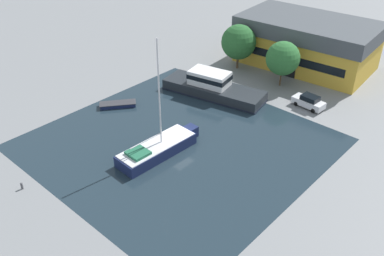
{
  "coord_description": "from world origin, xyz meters",
  "views": [
    {
      "loc": [
        27.64,
        -28.18,
        26.76
      ],
      "look_at": [
        0.0,
        2.14,
        1.0
      ],
      "focal_mm": 40.0,
      "sensor_mm": 36.0,
      "label": 1
    }
  ],
  "objects_px": {
    "motor_cruiser": "(212,87)",
    "parked_car": "(309,101)",
    "small_dinghy": "(118,104)",
    "quay_tree_by_water": "(239,42)",
    "warehouse_building": "(307,42)",
    "quay_tree_near_building": "(283,58)",
    "sailboat_moored": "(158,148)"
  },
  "relations": [
    {
      "from": "sailboat_moored",
      "to": "small_dinghy",
      "type": "distance_m",
      "value": 12.0
    },
    {
      "from": "quay_tree_by_water",
      "to": "small_dinghy",
      "type": "relative_size",
      "value": 1.47
    },
    {
      "from": "quay_tree_by_water",
      "to": "motor_cruiser",
      "type": "distance_m",
      "value": 10.04
    },
    {
      "from": "quay_tree_by_water",
      "to": "motor_cruiser",
      "type": "bearing_deg",
      "value": -73.11
    },
    {
      "from": "parked_car",
      "to": "motor_cruiser",
      "type": "distance_m",
      "value": 12.58
    },
    {
      "from": "quay_tree_by_water",
      "to": "warehouse_building",
      "type": "bearing_deg",
      "value": 49.89
    },
    {
      "from": "warehouse_building",
      "to": "sailboat_moored",
      "type": "height_order",
      "value": "sailboat_moored"
    },
    {
      "from": "warehouse_building",
      "to": "motor_cruiser",
      "type": "distance_m",
      "value": 17.81
    },
    {
      "from": "parked_car",
      "to": "sailboat_moored",
      "type": "xyz_separation_m",
      "value": [
        -6.74,
        -19.95,
        -0.1
      ]
    },
    {
      "from": "quay_tree_by_water",
      "to": "motor_cruiser",
      "type": "xyz_separation_m",
      "value": [
        2.79,
        -9.18,
        -2.98
      ]
    },
    {
      "from": "warehouse_building",
      "to": "small_dinghy",
      "type": "distance_m",
      "value": 30.03
    },
    {
      "from": "warehouse_building",
      "to": "motor_cruiser",
      "type": "height_order",
      "value": "warehouse_building"
    },
    {
      "from": "motor_cruiser",
      "to": "small_dinghy",
      "type": "relative_size",
      "value": 3.17
    },
    {
      "from": "parked_car",
      "to": "motor_cruiser",
      "type": "bearing_deg",
      "value": 119.61
    },
    {
      "from": "warehouse_building",
      "to": "sailboat_moored",
      "type": "xyz_separation_m",
      "value": [
        0.58,
        -31.59,
        -2.86
      ]
    },
    {
      "from": "warehouse_building",
      "to": "parked_car",
      "type": "distance_m",
      "value": 14.02
    },
    {
      "from": "warehouse_building",
      "to": "parked_car",
      "type": "height_order",
      "value": "warehouse_building"
    },
    {
      "from": "quay_tree_near_building",
      "to": "small_dinghy",
      "type": "distance_m",
      "value": 22.93
    },
    {
      "from": "motor_cruiser",
      "to": "small_dinghy",
      "type": "bearing_deg",
      "value": 135.71
    },
    {
      "from": "parked_car",
      "to": "warehouse_building",
      "type": "bearing_deg",
      "value": 35.54
    },
    {
      "from": "quay_tree_by_water",
      "to": "small_dinghy",
      "type": "height_order",
      "value": "quay_tree_by_water"
    },
    {
      "from": "sailboat_moored",
      "to": "quay_tree_near_building",
      "type": "bearing_deg",
      "value": 90.87
    },
    {
      "from": "warehouse_building",
      "to": "parked_car",
      "type": "bearing_deg",
      "value": -62.51
    },
    {
      "from": "quay_tree_near_building",
      "to": "warehouse_building",
      "type": "bearing_deg",
      "value": 97.98
    },
    {
      "from": "sailboat_moored",
      "to": "small_dinghy",
      "type": "bearing_deg",
      "value": 164.17
    },
    {
      "from": "motor_cruiser",
      "to": "small_dinghy",
      "type": "xyz_separation_m",
      "value": [
        -6.85,
        -10.63,
        -0.89
      ]
    },
    {
      "from": "warehouse_building",
      "to": "quay_tree_by_water",
      "type": "distance_m",
      "value": 10.5
    },
    {
      "from": "quay_tree_near_building",
      "to": "motor_cruiser",
      "type": "xyz_separation_m",
      "value": [
        -5.18,
        -8.53,
        -2.87
      ]
    },
    {
      "from": "sailboat_moored",
      "to": "parked_car",
      "type": "bearing_deg",
      "value": 73.81
    },
    {
      "from": "warehouse_building",
      "to": "sailboat_moored",
      "type": "distance_m",
      "value": 31.72
    },
    {
      "from": "sailboat_moored",
      "to": "motor_cruiser",
      "type": "height_order",
      "value": "sailboat_moored"
    },
    {
      "from": "motor_cruiser",
      "to": "parked_car",
      "type": "bearing_deg",
      "value": -75.3
    }
  ]
}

